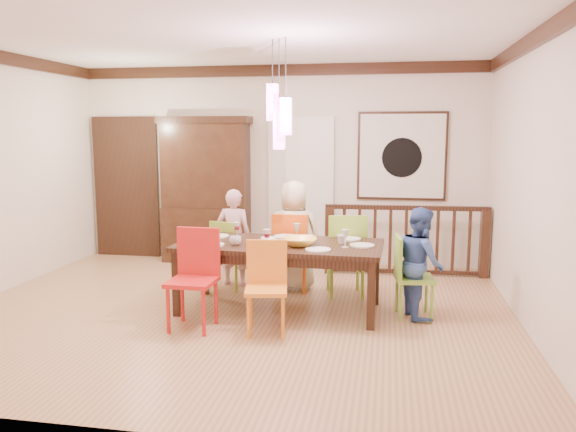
% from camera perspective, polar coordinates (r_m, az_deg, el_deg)
% --- Properties ---
extents(floor, '(6.00, 6.00, 0.00)m').
position_cam_1_polar(floor, '(6.23, -5.53, -9.66)').
color(floor, '#A2754E').
rests_on(floor, ground).
extents(ceiling, '(6.00, 6.00, 0.00)m').
position_cam_1_polar(ceiling, '(5.99, -5.95, 17.69)').
color(ceiling, white).
rests_on(ceiling, wall_back).
extents(wall_back, '(6.00, 0.00, 6.00)m').
position_cam_1_polar(wall_back, '(8.37, -1.02, 5.19)').
color(wall_back, beige).
rests_on(wall_back, floor).
extents(wall_right, '(0.00, 5.00, 5.00)m').
position_cam_1_polar(wall_right, '(5.88, 23.72, 3.01)').
color(wall_right, beige).
rests_on(wall_right, floor).
extents(crown_molding, '(6.00, 5.00, 0.16)m').
position_cam_1_polar(crown_molding, '(5.98, -5.94, 16.93)').
color(crown_molding, black).
rests_on(crown_molding, wall_back).
extents(panel_door, '(1.04, 0.07, 2.24)m').
position_cam_1_polar(panel_door, '(9.13, -16.04, 2.62)').
color(panel_door, black).
rests_on(panel_door, wall_back).
extents(white_doorway, '(0.97, 0.05, 2.22)m').
position_cam_1_polar(white_doorway, '(8.30, 1.31, 2.39)').
color(white_doorway, silver).
rests_on(white_doorway, wall_back).
extents(painting, '(1.25, 0.06, 1.25)m').
position_cam_1_polar(painting, '(8.16, 11.48, 5.98)').
color(painting, black).
rests_on(painting, wall_back).
extents(pendant_cluster, '(0.27, 0.21, 1.14)m').
position_cam_1_polar(pendant_cluster, '(5.97, -0.90, 10.12)').
color(pendant_cluster, '#FF4CA4').
rests_on(pendant_cluster, ceiling).
extents(dining_table, '(2.23, 1.06, 0.75)m').
position_cam_1_polar(dining_table, '(6.10, -0.87, -3.50)').
color(dining_table, black).
rests_on(dining_table, floor).
extents(chair_far_left, '(0.49, 0.49, 0.86)m').
position_cam_1_polar(chair_far_left, '(7.02, -5.73, -3.39)').
color(chair_far_left, olive).
rests_on(chair_far_left, floor).
extents(chair_far_mid, '(0.44, 0.44, 0.97)m').
position_cam_1_polar(chair_far_mid, '(6.91, 0.46, -3.03)').
color(chair_far_mid, '#EF5811').
rests_on(chair_far_mid, floor).
extents(chair_far_right, '(0.53, 0.53, 0.99)m').
position_cam_1_polar(chair_far_right, '(6.72, 5.86, -3.29)').
color(chair_far_right, '#87BB35').
rests_on(chair_far_right, floor).
extents(chair_near_left, '(0.46, 0.46, 0.99)m').
position_cam_1_polar(chair_near_left, '(5.63, -9.75, -5.75)').
color(chair_near_left, red).
rests_on(chair_near_left, floor).
extents(chair_near_mid, '(0.47, 0.47, 0.89)m').
position_cam_1_polar(chair_near_mid, '(5.45, -2.23, -6.72)').
color(chair_near_mid, orange).
rests_on(chair_near_mid, floor).
extents(chair_end_right, '(0.43, 0.43, 0.87)m').
position_cam_1_polar(chair_end_right, '(6.05, 12.75, -5.51)').
color(chair_end_right, '#7AB436').
rests_on(chair_end_right, floor).
extents(china_hutch, '(1.37, 0.46, 2.16)m').
position_cam_1_polar(china_hutch, '(8.47, -8.34, 2.68)').
color(china_hutch, black).
rests_on(china_hutch, floor).
extents(balustrade, '(2.20, 0.19, 0.96)m').
position_cam_1_polar(balustrade, '(7.78, 11.88, -2.31)').
color(balustrade, black).
rests_on(balustrade, floor).
extents(person_far_left, '(0.47, 0.32, 1.24)m').
position_cam_1_polar(person_far_left, '(7.15, -5.49, -2.17)').
color(person_far_left, beige).
rests_on(person_far_left, floor).
extents(person_far_mid, '(0.72, 0.53, 1.36)m').
position_cam_1_polar(person_far_mid, '(6.92, 0.63, -1.96)').
color(person_far_mid, beige).
rests_on(person_far_mid, floor).
extents(person_end_right, '(0.58, 0.67, 1.17)m').
position_cam_1_polar(person_end_right, '(6.07, 13.31, -4.61)').
color(person_end_right, '#3A5CA4').
rests_on(person_end_right, floor).
extents(serving_bowl, '(0.42, 0.42, 0.09)m').
position_cam_1_polar(serving_bowl, '(5.94, 1.23, -2.61)').
color(serving_bowl, yellow).
rests_on(serving_bowl, dining_table).
extents(small_bowl, '(0.20, 0.20, 0.06)m').
position_cam_1_polar(small_bowl, '(6.10, -1.96, -2.47)').
color(small_bowl, white).
rests_on(small_bowl, dining_table).
extents(cup_left, '(0.16, 0.16, 0.10)m').
position_cam_1_polar(cup_left, '(5.99, -5.37, -2.51)').
color(cup_left, silver).
rests_on(cup_left, dining_table).
extents(cup_right, '(0.13, 0.13, 0.10)m').
position_cam_1_polar(cup_right, '(6.07, 5.47, -2.36)').
color(cup_right, silver).
rests_on(cup_right, dining_table).
extents(plate_far_left, '(0.26, 0.26, 0.01)m').
position_cam_1_polar(plate_far_left, '(6.50, -7.16, -2.03)').
color(plate_far_left, white).
rests_on(plate_far_left, dining_table).
extents(plate_far_mid, '(0.26, 0.26, 0.01)m').
position_cam_1_polar(plate_far_mid, '(6.42, -0.28, -2.08)').
color(plate_far_mid, white).
rests_on(plate_far_mid, dining_table).
extents(plate_far_right, '(0.26, 0.26, 0.01)m').
position_cam_1_polar(plate_far_right, '(6.32, 6.25, -2.31)').
color(plate_far_right, white).
rests_on(plate_far_right, dining_table).
extents(plate_near_left, '(0.26, 0.26, 0.01)m').
position_cam_1_polar(plate_near_left, '(6.01, -7.74, -2.90)').
color(plate_near_left, white).
rests_on(plate_near_left, dining_table).
extents(plate_near_mid, '(0.26, 0.26, 0.01)m').
position_cam_1_polar(plate_near_mid, '(5.72, 3.08, -3.43)').
color(plate_near_mid, white).
rests_on(plate_near_mid, dining_table).
extents(plate_end_right, '(0.26, 0.26, 0.01)m').
position_cam_1_polar(plate_end_right, '(5.97, 7.53, -2.97)').
color(plate_end_right, white).
rests_on(plate_end_right, dining_table).
extents(wine_glass_a, '(0.08, 0.08, 0.19)m').
position_cam_1_polar(wine_glass_a, '(6.32, -5.21, -1.49)').
color(wine_glass_a, '#590C19').
rests_on(wine_glass_a, dining_table).
extents(wine_glass_b, '(0.08, 0.08, 0.19)m').
position_cam_1_polar(wine_glass_b, '(6.22, 0.92, -1.63)').
color(wine_glass_b, silver).
rests_on(wine_glass_b, dining_table).
extents(wine_glass_c, '(0.08, 0.08, 0.19)m').
position_cam_1_polar(wine_glass_c, '(5.85, -2.16, -2.29)').
color(wine_glass_c, '#590C19').
rests_on(wine_glass_c, dining_table).
extents(wine_glass_d, '(0.08, 0.08, 0.19)m').
position_cam_1_polar(wine_glass_d, '(5.87, 5.83, -2.29)').
color(wine_glass_d, silver).
rests_on(wine_glass_d, dining_table).
extents(napkin, '(0.18, 0.14, 0.01)m').
position_cam_1_polar(napkin, '(5.75, -1.73, -3.36)').
color(napkin, '#D83359').
rests_on(napkin, dining_table).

